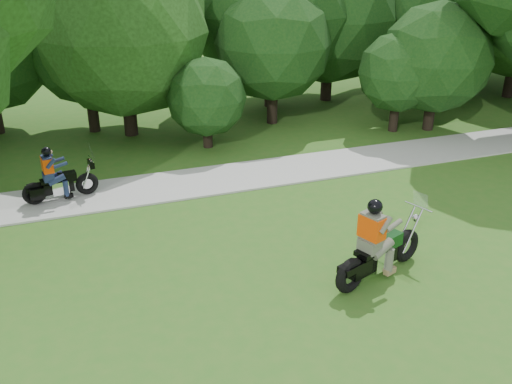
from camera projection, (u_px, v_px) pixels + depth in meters
ground at (440, 312)px, 11.50m from camera, size 100.00×100.00×0.00m
walkway at (288, 170)px, 18.35m from camera, size 60.00×2.20×0.06m
tree_line at (260, 25)px, 23.05m from camera, size 39.93×11.66×7.59m
chopper_motorcycle at (376, 249)px, 12.34m from camera, size 2.68×1.40×1.97m
touring_motorcycle at (55, 181)px, 15.95m from camera, size 2.11×0.83×1.61m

